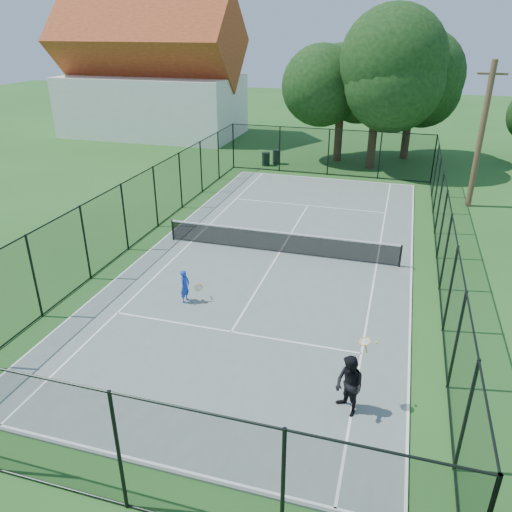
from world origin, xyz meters
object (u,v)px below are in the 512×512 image
(tennis_net, at_px, (280,241))
(utility_pole, at_px, (481,136))
(trash_bin_left, at_px, (266,159))
(player_black, at_px, (349,385))
(trash_bin_right, at_px, (276,157))
(player_blue, at_px, (185,286))

(tennis_net, distance_m, utility_pole, 12.70)
(trash_bin_left, xyz_separation_m, player_black, (8.50, -23.19, 0.42))
(tennis_net, relative_size, utility_pole, 1.35)
(trash_bin_left, xyz_separation_m, utility_pole, (12.88, -5.19, 3.34))
(tennis_net, relative_size, trash_bin_left, 10.99)
(player_black, bearing_deg, tennis_net, 113.90)
(trash_bin_right, bearing_deg, tennis_net, -75.23)
(tennis_net, distance_m, player_blue, 5.46)
(trash_bin_left, bearing_deg, tennis_net, -72.35)
(tennis_net, distance_m, player_black, 9.84)
(tennis_net, bearing_deg, trash_bin_left, 107.65)
(tennis_net, height_order, utility_pole, utility_pole)
(utility_pole, xyz_separation_m, player_black, (-4.37, -18.00, -2.92))
(trash_bin_right, distance_m, player_black, 25.09)
(tennis_net, relative_size, trash_bin_right, 9.92)
(utility_pole, relative_size, player_blue, 6.15)
(player_blue, bearing_deg, utility_pole, 53.05)
(utility_pole, bearing_deg, tennis_net, -132.89)
(trash_bin_right, relative_size, player_blue, 0.84)
(player_blue, height_order, player_black, player_black)
(player_blue, relative_size, player_black, 0.60)
(utility_pole, height_order, player_blue, utility_pole)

